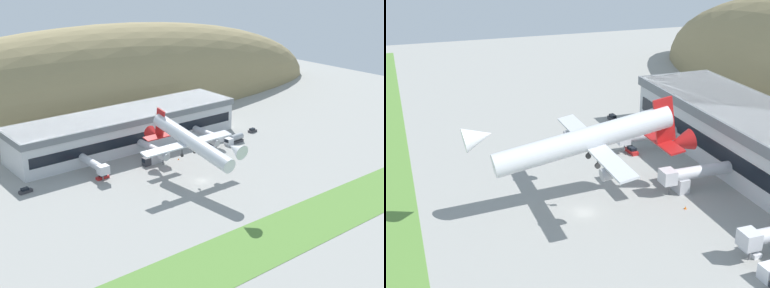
# 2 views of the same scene
# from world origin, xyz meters

# --- Properties ---
(ground_plane) EXTENTS (363.64, 363.64, 0.00)m
(ground_plane) POSITION_xyz_m (0.00, 0.00, 0.00)
(ground_plane) COLOR gray
(jetway_0) EXTENTS (3.38, 15.71, 5.43)m
(jetway_0) POSITION_xyz_m (-24.62, 24.61, 3.99)
(jetway_0) COLOR silver
(jetway_0) RESTS_ON ground_plane
(jetway_1) EXTENTS (3.38, 16.06, 5.43)m
(jetway_1) POSITION_xyz_m (-1.38, 24.43, 3.99)
(jetway_1) COLOR silver
(jetway_1) RESTS_ON ground_plane
(cargo_airplane) EXTENTS (33.71, 46.48, 12.89)m
(cargo_airplane) POSITION_xyz_m (-3.01, 2.21, 13.48)
(cargo_airplane) COLOR silver
(service_car_0) EXTENTS (4.27, 1.99, 1.68)m
(service_car_0) POSITION_xyz_m (-47.60, 26.33, 0.70)
(service_car_0) COLOR #333338
(service_car_0) RESTS_ON ground_plane
(service_car_2) EXTENTS (4.44, 1.95, 1.63)m
(service_car_2) POSITION_xyz_m (-23.84, 21.18, 0.67)
(service_car_2) COLOR #B21E1E
(service_car_2) RESTS_ON ground_plane
(service_car_3) EXTENTS (4.14, 1.96, 1.40)m
(service_car_3) POSITION_xyz_m (22.50, 21.63, 0.58)
(service_car_3) COLOR silver
(service_car_3) RESTS_ON ground_plane
(fuel_truck) EXTENTS (7.94, 2.55, 3.17)m
(fuel_truck) POSITION_xyz_m (-3.62, 21.94, 1.53)
(fuel_truck) COLOR #333338
(fuel_truck) RESTS_ON ground_plane
(traffic_cone_0) EXTENTS (0.52, 0.52, 0.58)m
(traffic_cone_0) POSITION_xyz_m (5.39, 19.18, 0.28)
(traffic_cone_0) COLOR orange
(traffic_cone_0) RESTS_ON ground_plane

